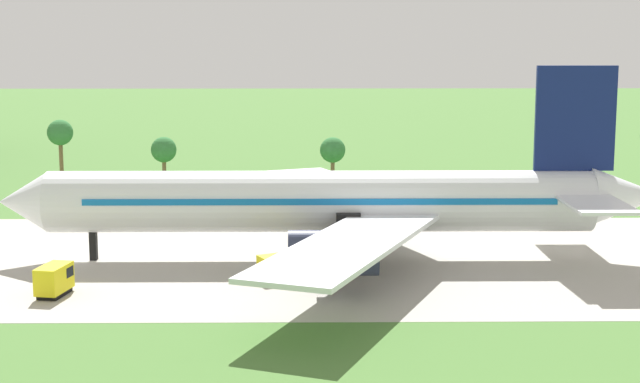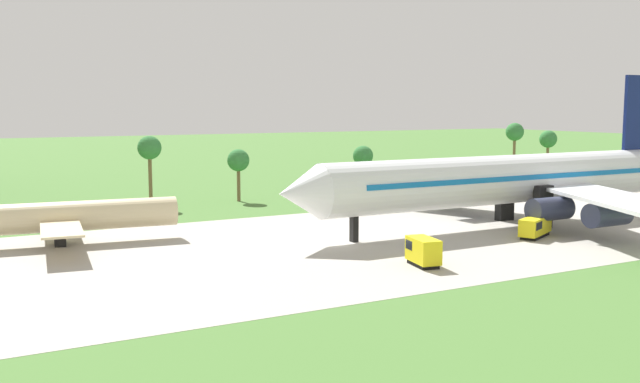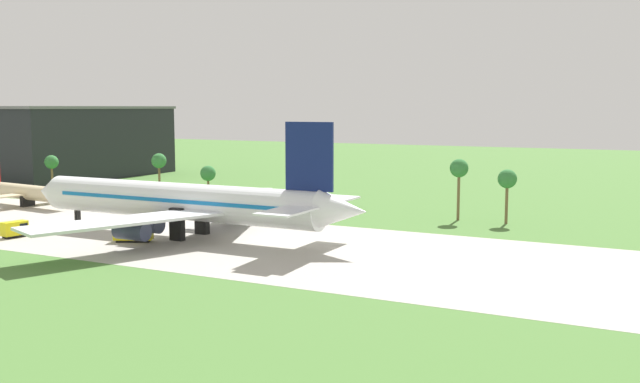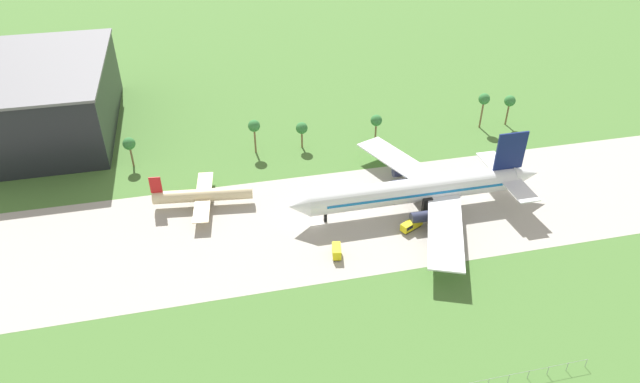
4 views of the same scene
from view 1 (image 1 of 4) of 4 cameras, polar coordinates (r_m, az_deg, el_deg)
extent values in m
plane|color=#477233|center=(103.55, -14.32, -3.88)|extent=(600.00, 600.00, 0.00)
cube|color=#A8A399|center=(103.55, -14.32, -3.88)|extent=(320.00, 44.00, 0.02)
cylinder|color=white|center=(99.46, 0.00, -0.57)|extent=(55.13, 6.22, 6.22)
cone|color=white|center=(103.57, -16.87, -0.58)|extent=(4.98, 6.10, 6.10)
cone|color=white|center=(104.58, 17.50, -0.26)|extent=(7.78, 5.91, 5.91)
cube|color=#146BB7|center=(99.38, 0.00, -0.30)|extent=(46.86, 6.35, 0.62)
cube|color=navy|center=(101.95, 14.64, 4.14)|extent=(8.09, 0.50, 10.58)
cube|color=white|center=(102.94, 14.63, -0.01)|extent=(5.60, 24.90, 0.30)
cube|color=white|center=(84.73, 1.76, -3.07)|extent=(18.96, 31.39, 0.44)
cube|color=white|center=(114.77, 1.12, 0.21)|extent=(18.96, 31.39, 0.44)
cylinder|color=#2D334C|center=(92.69, -0.13, -3.12)|extent=(5.60, 2.80, 2.80)
cylinder|color=#2D334C|center=(86.68, 1.58, -4.01)|extent=(5.60, 2.80, 2.80)
cylinder|color=#2D334C|center=(107.32, -0.20, -1.40)|extent=(5.60, 2.80, 2.80)
cylinder|color=#2D334C|center=(113.49, 1.04, -0.81)|extent=(5.60, 2.80, 2.80)
cube|color=black|center=(102.47, -13.07, -2.42)|extent=(0.70, 0.90, 5.43)
cube|color=black|center=(96.81, 1.66, -2.86)|extent=(2.40, 1.20, 5.43)
cube|color=black|center=(103.51, 1.50, -2.06)|extent=(2.40, 1.20, 5.43)
cube|color=black|center=(90.20, -15.18, -5.75)|extent=(2.42, 3.78, 0.40)
cube|color=yellow|center=(89.86, -15.22, -4.90)|extent=(2.74, 4.43, 2.35)
cube|color=black|center=(90.77, -14.92, -4.51)|extent=(2.27, 1.80, 0.90)
cube|color=black|center=(93.13, -1.71, -4.94)|extent=(5.54, 3.99, 0.40)
cube|color=yellow|center=(92.84, -1.71, -4.23)|extent=(6.47, 4.59, 1.98)
cube|color=black|center=(92.07, -2.67, -4.16)|extent=(2.87, 2.80, 0.90)
cylinder|color=brown|center=(142.26, -14.80, 1.39)|extent=(0.56, 0.56, 8.52)
sphere|color=#337538|center=(141.70, -14.89, 3.34)|extent=(3.60, 3.60, 3.60)
cylinder|color=brown|center=(139.61, -9.04, 0.94)|extent=(0.56, 0.56, 6.08)
sphere|color=#337538|center=(139.13, -9.08, 2.42)|extent=(3.60, 3.60, 3.60)
cylinder|color=brown|center=(143.35, 15.23, 1.66)|extent=(0.56, 0.56, 9.61)
sphere|color=#337538|center=(142.75, 15.32, 3.81)|extent=(3.60, 3.60, 3.60)
cylinder|color=brown|center=(138.17, 0.74, 0.95)|extent=(0.56, 0.56, 6.01)
sphere|color=#337538|center=(137.69, 0.74, 2.43)|extent=(3.60, 3.60, 3.60)
camera|label=2|loc=(70.68, -65.03, -2.37)|focal=40.00mm
camera|label=3|loc=(77.90, 87.82, -0.55)|focal=40.00mm
camera|label=4|loc=(82.64, -117.74, 48.18)|focal=32.00mm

